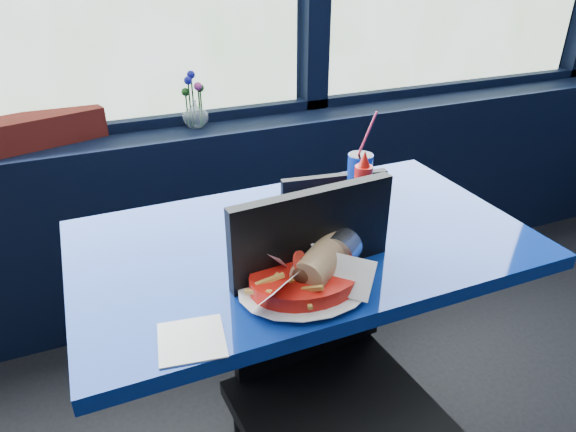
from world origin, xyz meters
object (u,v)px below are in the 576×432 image
object	(u,v)px
chair_near_front	(328,366)
flower_vase	(195,111)
chair_near_back	(314,252)
food_basket	(308,276)
ketchup_bottle	(363,186)
near_table	(303,292)
planter_box	(25,132)
soda_cup	(360,172)

from	to	relation	value
chair_near_front	flower_vase	size ratio (longest dim) A/B	4.43
chair_near_back	food_basket	world-z (taller)	food_basket
food_basket	ketchup_bottle	bearing A→B (deg)	29.58
flower_vase	chair_near_front	bearing A→B (deg)	-89.26
near_table	chair_near_back	size ratio (longest dim) A/B	1.49
chair_near_front	ketchup_bottle	size ratio (longest dim) A/B	5.00
chair_near_front	planter_box	world-z (taller)	chair_near_front
ketchup_bottle	soda_cup	distance (m)	0.15
chair_near_front	food_basket	bearing A→B (deg)	115.21
flower_vase	ketchup_bottle	bearing A→B (deg)	-70.75
near_table	ketchup_bottle	size ratio (longest dim) A/B	6.25
planter_box	near_table	bearing A→B (deg)	-69.05
chair_near_front	ketchup_bottle	bearing A→B (deg)	47.05
chair_near_front	flower_vase	xyz separation A→B (m)	(-0.01, 1.15, 0.31)
planter_box	flower_vase	world-z (taller)	flower_vase
food_basket	chair_near_front	bearing A→B (deg)	-73.97
planter_box	chair_near_back	bearing A→B (deg)	-48.98
planter_box	ketchup_bottle	size ratio (longest dim) A/B	2.83
planter_box	chair_near_front	bearing A→B (deg)	-78.17
near_table	chair_near_back	bearing A→B (deg)	59.23
ketchup_bottle	soda_cup	size ratio (longest dim) A/B	0.73
food_basket	soda_cup	world-z (taller)	soda_cup
near_table	chair_near_front	distance (m)	0.28
near_table	soda_cup	world-z (taller)	soda_cup
planter_box	flower_vase	bearing A→B (deg)	-17.60
chair_near_front	planter_box	size ratio (longest dim) A/B	1.77
near_table	chair_near_front	bearing A→B (deg)	-101.68
chair_near_front	ketchup_bottle	xyz separation A→B (m)	(0.27, 0.34, 0.28)
near_table	soda_cup	xyz separation A→B (m)	(0.28, 0.19, 0.25)
flower_vase	food_basket	bearing A→B (deg)	-90.88
near_table	chair_near_front	size ratio (longest dim) A/B	1.25
flower_vase	food_basket	distance (m)	1.09
flower_vase	soda_cup	world-z (taller)	flower_vase
ketchup_bottle	flower_vase	bearing A→B (deg)	109.25
food_basket	ketchup_bottle	size ratio (longest dim) A/B	1.65
soda_cup	ketchup_bottle	bearing A→B (deg)	-117.22
chair_near_front	ketchup_bottle	distance (m)	0.51
chair_near_front	ketchup_bottle	world-z (taller)	chair_near_front
chair_near_front	food_basket	xyz separation A→B (m)	(-0.03, 0.06, 0.23)
planter_box	soda_cup	distance (m)	1.19
soda_cup	chair_near_back	bearing A→B (deg)	120.98
near_table	flower_vase	distance (m)	0.93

